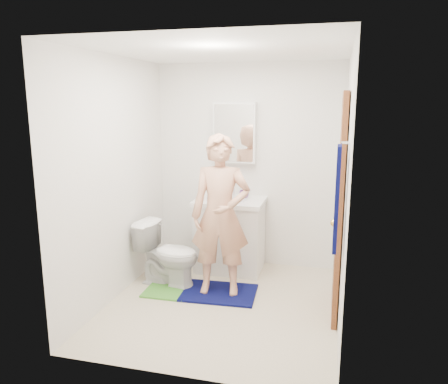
{
  "coord_description": "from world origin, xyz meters",
  "views": [
    {
      "loc": [
        1.0,
        -3.87,
        1.97
      ],
      "look_at": [
        -0.05,
        0.25,
        1.08
      ],
      "focal_mm": 35.0,
      "sensor_mm": 36.0,
      "label": 1
    }
  ],
  "objects_px": {
    "vanity_cabinet": "(230,236)",
    "toilet": "(168,254)",
    "medicine_cabinet": "(235,133)",
    "soap_dispenser": "(213,191)",
    "man": "(221,215)",
    "towel": "(337,199)",
    "toothbrush_cup": "(244,194)"
  },
  "relations": [
    {
      "from": "toothbrush_cup",
      "to": "man",
      "type": "relative_size",
      "value": 0.07
    },
    {
      "from": "medicine_cabinet",
      "to": "soap_dispenser",
      "type": "bearing_deg",
      "value": -123.85
    },
    {
      "from": "soap_dispenser",
      "to": "man",
      "type": "distance_m",
      "value": 0.68
    },
    {
      "from": "medicine_cabinet",
      "to": "soap_dispenser",
      "type": "distance_m",
      "value": 0.74
    },
    {
      "from": "man",
      "to": "soap_dispenser",
      "type": "bearing_deg",
      "value": 104.33
    },
    {
      "from": "vanity_cabinet",
      "to": "toothbrush_cup",
      "type": "bearing_deg",
      "value": 37.5
    },
    {
      "from": "medicine_cabinet",
      "to": "vanity_cabinet",
      "type": "bearing_deg",
      "value": -90.0
    },
    {
      "from": "vanity_cabinet",
      "to": "toilet",
      "type": "xyz_separation_m",
      "value": [
        -0.54,
        -0.6,
        -0.05
      ]
    },
    {
      "from": "medicine_cabinet",
      "to": "toothbrush_cup",
      "type": "distance_m",
      "value": 0.73
    },
    {
      "from": "man",
      "to": "medicine_cabinet",
      "type": "bearing_deg",
      "value": 86.08
    },
    {
      "from": "toilet",
      "to": "toothbrush_cup",
      "type": "distance_m",
      "value": 1.13
    },
    {
      "from": "vanity_cabinet",
      "to": "man",
      "type": "xyz_separation_m",
      "value": [
        0.07,
        -0.68,
        0.44
      ]
    },
    {
      "from": "towel",
      "to": "man",
      "type": "height_order",
      "value": "man"
    },
    {
      "from": "medicine_cabinet",
      "to": "toilet",
      "type": "relative_size",
      "value": 1.01
    },
    {
      "from": "man",
      "to": "towel",
      "type": "bearing_deg",
      "value": -43.8
    },
    {
      "from": "toothbrush_cup",
      "to": "vanity_cabinet",
      "type": "bearing_deg",
      "value": -142.5
    },
    {
      "from": "vanity_cabinet",
      "to": "man",
      "type": "bearing_deg",
      "value": -84.54
    },
    {
      "from": "medicine_cabinet",
      "to": "toothbrush_cup",
      "type": "relative_size",
      "value": 6.21
    },
    {
      "from": "toothbrush_cup",
      "to": "man",
      "type": "distance_m",
      "value": 0.8
    },
    {
      "from": "toothbrush_cup",
      "to": "man",
      "type": "height_order",
      "value": "man"
    },
    {
      "from": "towel",
      "to": "toilet",
      "type": "xyz_separation_m",
      "value": [
        -1.72,
        0.89,
        -0.9
      ]
    },
    {
      "from": "toilet",
      "to": "soap_dispenser",
      "type": "bearing_deg",
      "value": -23.88
    },
    {
      "from": "soap_dispenser",
      "to": "toothbrush_cup",
      "type": "relative_size",
      "value": 1.69
    },
    {
      "from": "towel",
      "to": "soap_dispenser",
      "type": "relative_size",
      "value": 4.21
    },
    {
      "from": "vanity_cabinet",
      "to": "medicine_cabinet",
      "type": "bearing_deg",
      "value": 90.0
    },
    {
      "from": "vanity_cabinet",
      "to": "man",
      "type": "height_order",
      "value": "man"
    },
    {
      "from": "vanity_cabinet",
      "to": "soap_dispenser",
      "type": "height_order",
      "value": "soap_dispenser"
    },
    {
      "from": "vanity_cabinet",
      "to": "toilet",
      "type": "height_order",
      "value": "vanity_cabinet"
    },
    {
      "from": "medicine_cabinet",
      "to": "man",
      "type": "relative_size",
      "value": 0.43
    },
    {
      "from": "vanity_cabinet",
      "to": "soap_dispenser",
      "type": "bearing_deg",
      "value": -162.67
    },
    {
      "from": "towel",
      "to": "man",
      "type": "bearing_deg",
      "value": 144.24
    },
    {
      "from": "soap_dispenser",
      "to": "man",
      "type": "xyz_separation_m",
      "value": [
        0.26,
        -0.62,
        -0.11
      ]
    }
  ]
}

